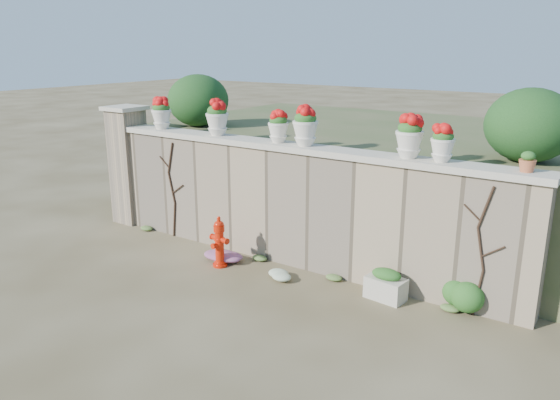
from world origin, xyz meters
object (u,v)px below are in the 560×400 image
Objects in this scene: fire_hydrant at (219,242)px; terracotta_pot at (527,163)px; urn_pot_0 at (161,114)px; planter_box at (386,285)px.

fire_hydrant is 4.97m from terracotta_pot.
terracotta_pot is at bearing 18.52° from fire_hydrant.
urn_pot_0 reaches higher than fire_hydrant.
planter_box is (2.89, 0.43, -0.23)m from fire_hydrant.
urn_pot_0 reaches higher than terracotta_pot.
urn_pot_0 is at bearing -178.60° from planter_box.
fire_hydrant is 1.48× the size of urn_pot_0.
planter_box is at bearing -5.08° from urn_pot_0.
planter_box is 2.35× the size of terracotta_pot.
fire_hydrant is 3.39× the size of terracotta_pot.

